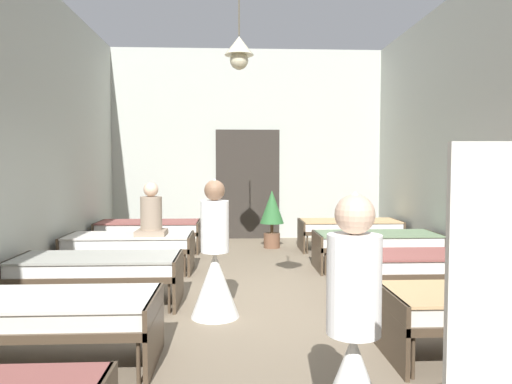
{
  "coord_description": "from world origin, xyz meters",
  "views": [
    {
      "loc": [
        -0.33,
        -5.58,
        1.63
      ],
      "look_at": [
        0.0,
        1.23,
        1.24
      ],
      "focal_mm": 33.63,
      "sensor_mm": 36.0,
      "label": 1
    }
  ],
  "objects": [
    {
      "name": "patient_seated_primary",
      "position": [
        -1.55,
        1.63,
        0.87
      ],
      "size": [
        0.44,
        0.44,
        0.8
      ],
      "color": "gray",
      "rests_on": "bed_left_row_3"
    },
    {
      "name": "bed_right_row_2",
      "position": [
        1.9,
        0.0,
        0.44
      ],
      "size": [
        1.9,
        0.84,
        0.57
      ],
      "color": "#473828",
      "rests_on": "ground"
    },
    {
      "name": "bed_left_row_1",
      "position": [
        -1.9,
        -1.72,
        0.44
      ],
      "size": [
        1.9,
        0.84,
        0.57
      ],
      "color": "#473828",
      "rests_on": "ground"
    },
    {
      "name": "bed_left_row_2",
      "position": [
        -1.9,
        0.0,
        0.44
      ],
      "size": [
        1.9,
        0.84,
        0.57
      ],
      "color": "#473828",
      "rests_on": "ground"
    },
    {
      "name": "room_shell",
      "position": [
        0.0,
        1.25,
        2.08
      ],
      "size": [
        6.31,
        10.2,
        4.16
      ],
      "color": "#B2B7AD",
      "rests_on": "ground"
    },
    {
      "name": "bed_right_row_3",
      "position": [
        1.9,
        1.72,
        0.44
      ],
      "size": [
        1.9,
        0.84,
        0.57
      ],
      "color": "#473828",
      "rests_on": "ground"
    },
    {
      "name": "bed_left_row_4",
      "position": [
        -1.9,
        3.44,
        0.44
      ],
      "size": [
        1.9,
        0.84,
        0.57
      ],
      "color": "#473828",
      "rests_on": "ground"
    },
    {
      "name": "ground_plane",
      "position": [
        0.0,
        0.0,
        -0.05
      ],
      "size": [
        6.51,
        10.6,
        0.1
      ],
      "primitive_type": "cube",
      "color": "#7A6B56"
    },
    {
      "name": "nurse_mid_aisle",
      "position": [
        -0.52,
        -0.5,
        0.53
      ],
      "size": [
        0.52,
        0.52,
        1.49
      ],
      "rotation": [
        0.0,
        0.0,
        4.78
      ],
      "color": "white",
      "rests_on": "ground"
    },
    {
      "name": "bed_left_row_3",
      "position": [
        -1.9,
        1.72,
        0.44
      ],
      "size": [
        1.9,
        0.84,
        0.57
      ],
      "color": "#473828",
      "rests_on": "ground"
    },
    {
      "name": "bed_right_row_4",
      "position": [
        1.9,
        3.44,
        0.44
      ],
      "size": [
        1.9,
        0.84,
        0.57
      ],
      "color": "#473828",
      "rests_on": "ground"
    },
    {
      "name": "nurse_near_aisle",
      "position": [
        0.33,
        -3.02,
        0.53
      ],
      "size": [
        0.52,
        0.52,
        1.49
      ],
      "rotation": [
        0.0,
        0.0,
        4.18
      ],
      "color": "white",
      "rests_on": "ground"
    },
    {
      "name": "potted_plant",
      "position": [
        0.44,
        3.74,
        0.7
      ],
      "size": [
        0.47,
        0.47,
        1.13
      ],
      "color": "brown",
      "rests_on": "ground"
    },
    {
      "name": "bed_right_row_1",
      "position": [
        1.9,
        -1.72,
        0.44
      ],
      "size": [
        1.9,
        0.84,
        0.57
      ],
      "color": "#473828",
      "rests_on": "ground"
    }
  ]
}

